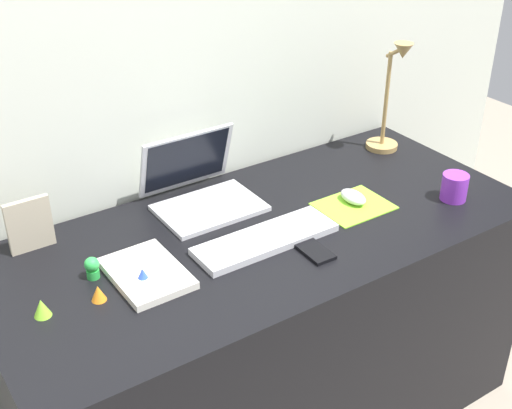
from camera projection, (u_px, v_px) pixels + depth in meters
back_wall at (197, 178)px, 2.22m from camera, size 2.77×0.05×1.46m
desk at (264, 330)px, 2.11m from camera, size 1.57×0.71×0.74m
laptop at (199, 186)px, 2.04m from camera, size 0.30×0.27×0.21m
keyboard at (266, 239)px, 1.86m from camera, size 0.41×0.13×0.02m
mousepad at (354, 206)px, 2.04m from camera, size 0.21×0.17×0.00m
mouse at (353, 197)px, 2.05m from camera, size 0.06×0.10×0.03m
cell_phone at (313, 250)px, 1.83m from camera, size 0.07×0.13×0.01m
desk_lamp at (391, 100)px, 2.29m from camera, size 0.11×0.14×0.39m
notebook_pad at (147, 273)px, 1.73m from camera, size 0.17×0.24×0.02m
picture_frame at (30, 225)px, 1.80m from camera, size 0.12×0.02×0.15m
coffee_mug at (454, 187)px, 2.06m from camera, size 0.08×0.08×0.08m
toy_figurine_green at (92, 267)px, 1.71m from camera, size 0.04×0.04×0.06m
toy_figurine_blue at (143, 276)px, 1.69m from camera, size 0.04×0.04×0.05m
toy_figurine_lime at (42, 308)px, 1.59m from camera, size 0.04×0.04×0.05m
toy_figurine_orange at (98, 293)px, 1.64m from camera, size 0.04×0.04×0.04m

